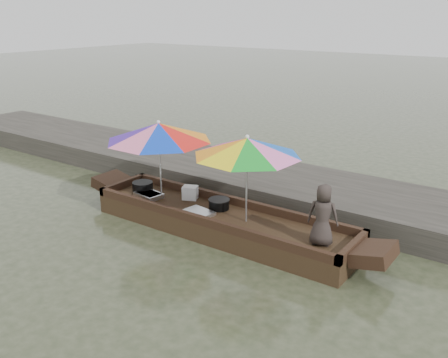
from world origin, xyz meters
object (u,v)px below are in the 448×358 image
Objects in this scene: tray_scallop at (199,213)px; umbrella_stern at (247,180)px; charcoal_grill at (219,204)px; vendor at (323,215)px; supply_bag at (190,193)px; cooking_pot at (143,187)px; umbrella_bow at (160,160)px; tray_crayfish at (149,195)px; boat_hull at (221,223)px.

umbrella_stern is at bearing 13.72° from tray_scallop.
vendor reaches higher than charcoal_grill.
charcoal_grill is 0.20× the size of umbrella_stern.
tray_scallop is 2.38m from vendor.
supply_bag is (-0.61, 0.51, 0.10)m from tray_scallop.
cooking_pot is at bearing 179.31° from umbrella_stern.
umbrella_stern is (0.88, 0.22, 0.74)m from tray_scallop.
supply_bag reaches higher than charcoal_grill.
charcoal_grill is 1.43m from umbrella_bow.
tray_crayfish is at bearing -151.36° from supply_bag.
cooking_pot is at bearing -165.64° from supply_bag.
vendor is (1.99, -0.06, 0.68)m from boat_hull.
cooking_pot is at bearing -174.42° from charcoal_grill.
charcoal_grill reaches higher than tray_crayfish.
charcoal_grill is at bearing 5.58° from cooking_pot.
cooking_pot is at bearing -15.40° from vendor.
charcoal_grill is 0.37× the size of vendor.
boat_hull is 1.09m from umbrella_stern.
boat_hull is at bearing 0.00° from umbrella_bow.
tray_crayfish is at bearing -177.26° from umbrella_stern.
boat_hull is 13.52× the size of charcoal_grill.
umbrella_stern reaches higher than boat_hull.
tray_scallop is at bearing -166.28° from umbrella_stern.
umbrella_bow is at bearing -3.22° from cooking_pot.
tray_scallop is (1.33, -0.11, -0.01)m from tray_crayfish.
supply_bag is 0.28× the size of vendor.
cooking_pot is 0.77× the size of tray_scallop.
charcoal_grill is at bearing 70.08° from tray_scallop.
cooking_pot is (-1.97, 0.03, 0.28)m from boat_hull.
cooking_pot is 0.77× the size of tray_crayfish.
boat_hull is 0.45m from tray_scallop.
charcoal_grill is 2.23m from vendor.
cooking_pot is 2.60m from umbrella_stern.
boat_hull is 2.10m from vendor.
vendor is at bearing -6.91° from supply_bag.
boat_hull is 12.31× the size of cooking_pot.
tray_scallop reaches higher than boat_hull.
umbrella_stern is at bearing 0.00° from umbrella_bow.
tray_crayfish is 1.34m from tray_scallop.
boat_hull is 1.03m from supply_bag.
umbrella_stern reaches higher than supply_bag.
cooking_pot is at bearing 179.12° from boat_hull.
umbrella_stern is (0.73, -0.20, 0.69)m from charcoal_grill.
umbrella_bow is (-1.24, -0.20, 0.69)m from charcoal_grill.
tray_scallop is 1.42× the size of charcoal_grill.
umbrella_bow is at bearing -149.01° from supply_bag.
vendor is 1.47m from umbrella_stern.
umbrella_bow is 1.97m from umbrella_stern.
charcoal_grill is at bearing 11.79° from tray_crayfish.
tray_crayfish is 0.26× the size of umbrella_bow.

